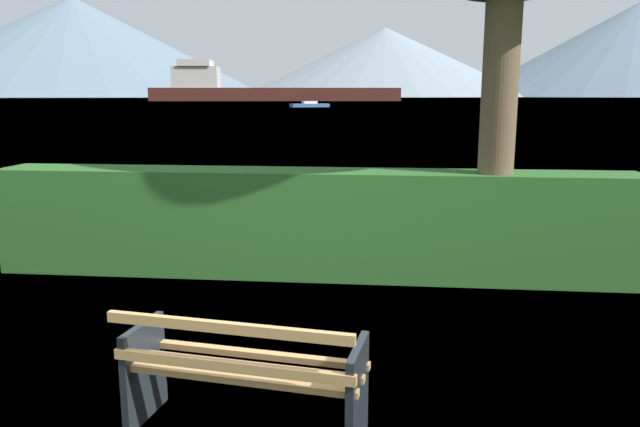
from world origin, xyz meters
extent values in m
plane|color=#7A99A8|center=(0.00, 307.53, 0.00)|extent=(620.00, 620.00, 0.00)
cube|color=tan|center=(-0.03, -0.19, 0.45)|extent=(1.55, 0.29, 0.04)
cube|color=tan|center=(0.00, 0.00, 0.45)|extent=(1.55, 0.29, 0.04)
cube|color=tan|center=(0.03, 0.19, 0.45)|extent=(1.55, 0.29, 0.04)
cube|color=tan|center=(-0.04, -0.26, 0.57)|extent=(1.54, 0.27, 0.06)
cube|color=tan|center=(-0.05, -0.31, 0.84)|extent=(1.54, 0.27, 0.06)
cube|color=#1E2328|center=(-0.73, 0.09, 0.34)|extent=(0.12, 0.51, 0.68)
cube|color=#1E2328|center=(0.73, -0.13, 0.34)|extent=(0.12, 0.51, 0.68)
cube|color=#285B23|center=(0.00, 3.59, 0.64)|extent=(7.69, 0.74, 1.29)
cylinder|color=brown|center=(2.14, 3.54, 1.86)|extent=(0.40, 0.40, 3.71)
cube|color=#471E19|center=(-35.37, 201.71, 2.14)|extent=(82.97, 23.69, 4.28)
cube|color=beige|center=(-61.37, 197.95, 7.70)|extent=(16.18, 12.84, 6.84)
cube|color=beige|center=(-61.37, 197.95, 12.19)|extent=(11.96, 13.40, 2.14)
cube|color=#335693|center=(-12.01, 102.30, 0.30)|extent=(6.82, 4.86, 0.60)
cube|color=silver|center=(-12.01, 102.30, 0.82)|extent=(2.76, 2.33, 0.43)
cone|color=slate|center=(-275.87, 535.31, 43.46)|extent=(344.19, 344.19, 86.93)
cone|color=gray|center=(0.00, 567.96, 30.54)|extent=(261.44, 261.44, 61.09)
cone|color=slate|center=(226.32, 592.07, 41.66)|extent=(306.76, 306.76, 83.32)
camera|label=1|loc=(0.86, -3.63, 2.18)|focal=34.33mm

